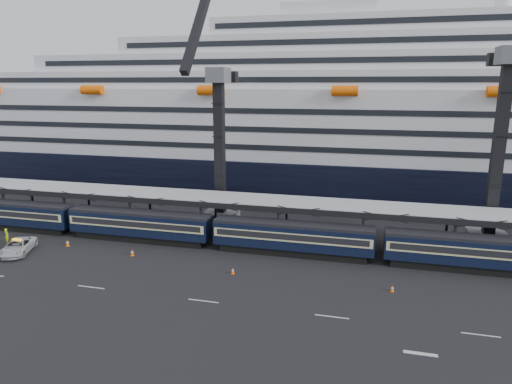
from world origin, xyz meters
TOP-DOWN VIEW (x-y plane):
  - ground at (0.00, 0.00)m, footprint 260.00×260.00m
  - lane_markings at (8.15, -5.23)m, footprint 111.00×4.27m
  - train at (-4.65, 10.00)m, footprint 133.05×3.00m
  - canopy at (0.00, 14.00)m, footprint 130.00×6.25m
  - cruise_ship at (-1.08, 45.99)m, footprint 214.09×28.84m
  - crane_dark_near at (-20.00, 18.59)m, footprint 4.50×17.75m
  - crane_dark_mid at (15.00, 17.59)m, footprint 4.50×18.24m
  - pickup_truck at (-40.01, 2.12)m, footprint 4.62×6.57m
  - worker at (-44.01, 4.82)m, footprint 0.85×0.79m
  - traffic_cone_b at (-35.84, 5.75)m, footprint 0.43×0.43m
  - traffic_cone_c at (-26.31, 4.81)m, footprint 0.41×0.41m
  - traffic_cone_d at (-13.17, 2.69)m, footprint 0.36×0.36m
  - traffic_cone_e at (3.28, 2.47)m, footprint 0.35×0.35m

SIDE VIEW (x-z plane):
  - ground at x=0.00m, z-range 0.00..0.00m
  - lane_markings at x=8.15m, z-range 0.00..0.02m
  - traffic_cone_e at x=3.28m, z-range 0.00..0.70m
  - traffic_cone_d at x=-13.17m, z-range 0.00..0.73m
  - traffic_cone_c at x=-26.31m, z-range -0.01..0.81m
  - traffic_cone_b at x=-35.84m, z-range -0.01..0.86m
  - pickup_truck at x=-40.01m, z-range 0.00..1.66m
  - worker at x=-44.01m, z-range 0.00..1.94m
  - train at x=-4.65m, z-range 0.18..4.23m
  - canopy at x=0.00m, z-range 2.49..8.01m
  - crane_dark_near at x=-20.00m, z-range -5.61..29.47m
  - cruise_ship at x=-1.08m, z-range -4.66..29.34m
  - crane_dark_mid at x=15.00m, z-range -6.46..33.18m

